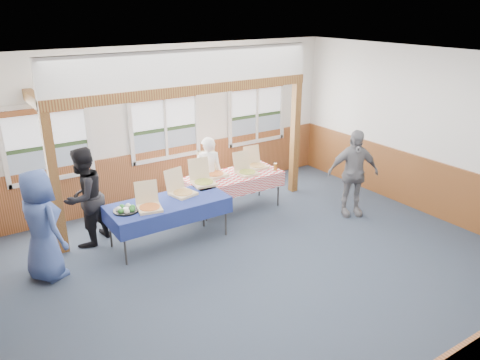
# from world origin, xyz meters

# --- Properties ---
(floor) EXTENTS (8.00, 8.00, 0.00)m
(floor) POSITION_xyz_m (0.00, 0.00, 0.00)
(floor) COLOR #26313E
(floor) RESTS_ON ground
(ceiling) EXTENTS (8.00, 8.00, 0.00)m
(ceiling) POSITION_xyz_m (0.00, 0.00, 3.20)
(ceiling) COLOR white
(ceiling) RESTS_ON wall_back
(wall_back) EXTENTS (8.00, 0.00, 8.00)m
(wall_back) POSITION_xyz_m (0.00, 3.50, 1.60)
(wall_back) COLOR silver
(wall_back) RESTS_ON floor
(wall_right) EXTENTS (0.00, 8.00, 8.00)m
(wall_right) POSITION_xyz_m (4.00, 0.00, 1.60)
(wall_right) COLOR silver
(wall_right) RESTS_ON floor
(wainscot_back) EXTENTS (7.98, 0.05, 1.10)m
(wainscot_back) POSITION_xyz_m (0.00, 3.48, 0.55)
(wainscot_back) COLOR brown
(wainscot_back) RESTS_ON floor
(wainscot_right) EXTENTS (0.05, 6.98, 1.10)m
(wainscot_right) POSITION_xyz_m (3.98, 0.00, 0.55)
(wainscot_right) COLOR brown
(wainscot_right) RESTS_ON floor
(window_left) EXTENTS (1.56, 0.10, 1.46)m
(window_left) POSITION_xyz_m (-2.30, 3.46, 1.68)
(window_left) COLOR silver
(window_left) RESTS_ON wall_back
(window_mid) EXTENTS (1.56, 0.10, 1.46)m
(window_mid) POSITION_xyz_m (0.00, 3.46, 1.68)
(window_mid) COLOR silver
(window_mid) RESTS_ON wall_back
(window_right) EXTENTS (1.56, 0.10, 1.46)m
(window_right) POSITION_xyz_m (2.30, 3.46, 1.68)
(window_right) COLOR silver
(window_right) RESTS_ON wall_back
(post_left) EXTENTS (0.15, 0.15, 2.40)m
(post_left) POSITION_xyz_m (-2.50, 2.30, 1.20)
(post_left) COLOR #552813
(post_left) RESTS_ON floor
(post_right) EXTENTS (0.15, 0.15, 2.40)m
(post_right) POSITION_xyz_m (2.50, 2.30, 1.20)
(post_right) COLOR #552813
(post_right) RESTS_ON floor
(cross_beam) EXTENTS (5.15, 0.18, 0.18)m
(cross_beam) POSITION_xyz_m (0.00, 2.30, 2.49)
(cross_beam) COLOR #552813
(cross_beam) RESTS_ON post_left
(table_left) EXTENTS (2.07, 0.93, 0.76)m
(table_left) POSITION_xyz_m (-0.84, 1.64, 0.71)
(table_left) COLOR #2D2D2D
(table_left) RESTS_ON floor
(table_right) EXTENTS (2.04, 1.13, 0.76)m
(table_right) POSITION_xyz_m (0.82, 2.14, 0.70)
(table_right) COLOR #2D2D2D
(table_right) RESTS_ON floor
(pizza_box_a) EXTENTS (0.47, 0.54, 0.42)m
(pizza_box_a) POSITION_xyz_m (-1.23, 1.53, 0.82)
(pizza_box_a) COLOR beige
(pizza_box_a) RESTS_ON table_left
(pizza_box_b) EXTENTS (0.49, 0.55, 0.43)m
(pizza_box_b) POSITION_xyz_m (-0.50, 1.80, 0.82)
(pizza_box_b) COLOR beige
(pizza_box_b) RESTS_ON table_left
(pizza_box_c) EXTENTS (0.46, 0.54, 0.44)m
(pizza_box_c) POSITION_xyz_m (0.08, 2.04, 0.82)
(pizza_box_c) COLOR beige
(pizza_box_c) RESTS_ON table_right
(pizza_box_d) EXTENTS (0.45, 0.54, 0.46)m
(pizza_box_d) POSITION_xyz_m (0.47, 2.34, 0.83)
(pizza_box_d) COLOR beige
(pizza_box_d) RESTS_ON table_right
(pizza_box_e) EXTENTS (0.39, 0.47, 0.41)m
(pizza_box_e) POSITION_xyz_m (1.07, 2.06, 0.82)
(pizza_box_e) COLOR beige
(pizza_box_e) RESTS_ON table_right
(pizza_box_f) EXTENTS (0.39, 0.47, 0.40)m
(pizza_box_f) POSITION_xyz_m (1.47, 2.28, 0.82)
(pizza_box_f) COLOR beige
(pizza_box_f) RESTS_ON table_right
(veggie_tray) EXTENTS (0.41, 0.41, 0.09)m
(veggie_tray) POSITION_xyz_m (-1.59, 1.64, 0.79)
(veggie_tray) COLOR black
(veggie_tray) RESTS_ON table_left
(drink_glass) EXTENTS (0.07, 0.07, 0.15)m
(drink_glass) POSITION_xyz_m (1.67, 1.89, 0.83)
(drink_glass) COLOR #905618
(drink_glass) RESTS_ON table_right
(woman_white) EXTENTS (0.65, 0.55, 1.52)m
(woman_white) POSITION_xyz_m (0.43, 2.45, 0.76)
(woman_white) COLOR white
(woman_white) RESTS_ON floor
(woman_black) EXTENTS (1.07, 1.02, 1.73)m
(woman_black) POSITION_xyz_m (-2.05, 2.35, 0.87)
(woman_black) COLOR black
(woman_black) RESTS_ON floor
(man_blue) EXTENTS (0.82, 0.99, 1.73)m
(man_blue) POSITION_xyz_m (-2.89, 1.61, 0.87)
(man_blue) COLOR #374C89
(man_blue) RESTS_ON floor
(person_grey) EXTENTS (1.09, 0.82, 1.72)m
(person_grey) POSITION_xyz_m (2.65, 0.70, 0.86)
(person_grey) COLOR slate
(person_grey) RESTS_ON floor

